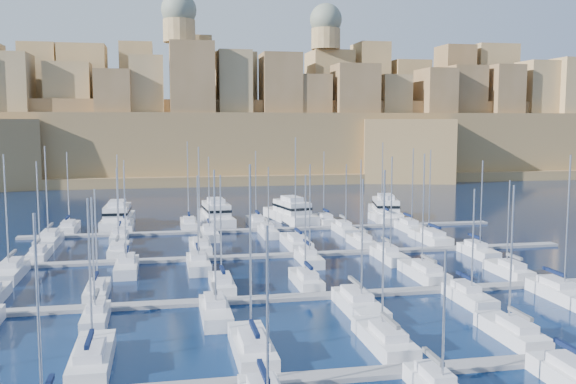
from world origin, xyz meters
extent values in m
plane|color=#050E32|center=(0.00, 0.00, 0.00)|extent=(600.00, 600.00, 0.00)
cube|color=slate|center=(0.00, -34.00, 0.20)|extent=(84.00, 2.00, 0.40)
cube|color=slate|center=(0.00, -12.00, 0.20)|extent=(84.00, 2.00, 0.40)
cube|color=slate|center=(0.00, 10.00, 0.20)|extent=(84.00, 2.00, 0.40)
cube|color=slate|center=(0.00, 32.00, 0.20)|extent=(84.00, 2.00, 0.40)
cube|color=silver|center=(-23.88, -28.01, 0.55)|extent=(2.99, 9.98, 1.70)
cube|color=silver|center=(-23.88, -29.01, 1.75)|extent=(2.10, 4.49, 0.70)
cylinder|color=#9EA0A8|center=(-23.88, -27.51, 7.41)|extent=(0.18, 0.18, 12.02)
cube|color=black|center=(-23.88, -29.51, 2.80)|extent=(0.35, 3.99, 0.35)
cube|color=silver|center=(-11.14, -27.98, 0.55)|extent=(3.01, 10.05, 1.70)
cube|color=silver|center=(-11.14, -28.98, 1.75)|extent=(2.11, 4.52, 0.70)
cylinder|color=#9EA0A8|center=(-11.14, -27.47, 8.65)|extent=(0.18, 0.18, 14.49)
cube|color=black|center=(-11.14, -29.48, 2.80)|extent=(0.35, 4.02, 0.35)
cube|color=silver|center=(0.31, -28.12, 0.54)|extent=(2.93, 9.77, 1.69)
cube|color=silver|center=(0.31, -29.09, 1.74)|extent=(2.05, 4.40, 0.70)
cylinder|color=#9EA0A8|center=(0.31, -27.63, 8.33)|extent=(0.18, 0.18, 13.88)
cube|color=#595B60|center=(0.31, -29.58, 2.79)|extent=(0.35, 3.91, 0.35)
cube|color=silver|center=(12.10, -28.51, 0.52)|extent=(2.70, 8.99, 1.65)
cube|color=silver|center=(12.10, -29.41, 1.70)|extent=(1.89, 4.04, 0.70)
cylinder|color=#9EA0A8|center=(12.10, -28.06, 7.57)|extent=(0.18, 0.18, 12.45)
cube|color=#595B60|center=(12.10, -29.86, 2.75)|extent=(0.35, 3.59, 0.35)
cylinder|color=#9EA0A8|center=(-25.52, -39.92, 7.70)|extent=(0.18, 0.18, 12.70)
cylinder|color=#9EA0A8|center=(-11.78, -40.06, 7.14)|extent=(0.18, 0.18, 11.55)
cube|color=black|center=(-11.78, -38.22, 2.76)|extent=(0.35, 3.68, 0.35)
cube|color=silver|center=(0.52, -38.18, 1.65)|extent=(1.67, 3.58, 0.70)
cylinder|color=#9EA0A8|center=(0.52, -39.38, 6.02)|extent=(0.18, 0.18, 9.44)
cube|color=#595B60|center=(0.52, -37.79, 2.70)|extent=(0.35, 3.18, 0.35)
cube|color=silver|center=(11.03, -39.02, 1.75)|extent=(2.11, 4.52, 0.70)
cube|color=black|center=(11.03, -38.51, 2.80)|extent=(0.35, 4.02, 0.35)
cube|color=silver|center=(-25.47, -7.01, 0.50)|extent=(2.40, 7.98, 1.60)
cube|color=silver|center=(-25.47, -7.81, 1.65)|extent=(1.68, 3.59, 0.70)
cylinder|color=#9EA0A8|center=(-25.47, -6.61, 6.65)|extent=(0.18, 0.18, 10.70)
cube|color=black|center=(-25.47, -8.21, 2.70)|extent=(0.35, 3.19, 0.35)
cube|color=silver|center=(-11.68, -6.79, 0.51)|extent=(2.53, 8.42, 1.62)
cube|color=silver|center=(-11.68, -7.63, 1.67)|extent=(1.77, 3.79, 0.70)
cylinder|color=#9EA0A8|center=(-11.68, -6.37, 7.32)|extent=(0.18, 0.18, 12.01)
cube|color=black|center=(-11.68, -8.05, 2.72)|extent=(0.35, 3.37, 0.35)
cube|color=silver|center=(-1.72, -6.70, 0.52)|extent=(2.58, 8.60, 1.63)
cube|color=silver|center=(-1.72, -7.56, 1.68)|extent=(1.81, 3.87, 0.70)
cylinder|color=#9EA0A8|center=(-1.72, -6.27, 7.23)|extent=(0.18, 0.18, 11.80)
cube|color=black|center=(-1.72, -7.99, 2.73)|extent=(0.35, 3.44, 0.35)
cube|color=silver|center=(13.36, -5.95, 0.55)|extent=(3.03, 10.10, 1.71)
cube|color=silver|center=(13.36, -6.96, 1.76)|extent=(2.12, 4.55, 0.70)
cylinder|color=#9EA0A8|center=(13.36, -5.44, 8.41)|extent=(0.18, 0.18, 14.01)
cube|color=#595B60|center=(13.36, -7.46, 2.81)|extent=(0.35, 4.04, 0.35)
cube|color=silver|center=(24.39, -6.77, 0.51)|extent=(2.54, 8.46, 1.62)
cube|color=silver|center=(24.39, -7.61, 1.67)|extent=(1.78, 3.81, 0.70)
cylinder|color=#9EA0A8|center=(24.39, -6.35, 6.69)|extent=(0.18, 0.18, 10.73)
cube|color=#595B60|center=(24.39, -8.04, 2.72)|extent=(0.35, 3.39, 0.35)
cube|color=silver|center=(-24.69, -16.84, 0.49)|extent=(2.30, 7.67, 1.58)
cube|color=silver|center=(-24.69, -16.07, 1.63)|extent=(1.61, 3.45, 0.70)
cylinder|color=#9EA0A8|center=(-24.69, -17.22, 6.80)|extent=(0.18, 0.18, 11.04)
cube|color=#595B60|center=(-24.69, -15.68, 2.68)|extent=(0.35, 3.07, 0.35)
cube|color=silver|center=(-13.30, -17.54, 0.53)|extent=(2.72, 9.08, 1.65)
cube|color=silver|center=(-13.30, -16.63, 1.70)|extent=(1.91, 4.09, 0.70)
cylinder|color=#9EA0A8|center=(-13.30, -17.99, 8.07)|extent=(0.18, 0.18, 13.43)
cube|color=#595B60|center=(-13.30, -16.18, 2.75)|extent=(0.35, 3.63, 0.35)
cube|color=silver|center=(1.24, -18.26, 0.56)|extent=(3.15, 10.51, 1.73)
cube|color=silver|center=(1.24, -17.20, 1.78)|extent=(2.21, 4.73, 0.70)
cylinder|color=#9EA0A8|center=(1.24, -18.78, 7.56)|extent=(0.18, 0.18, 12.27)
cube|color=#595B60|center=(1.24, -16.68, 2.83)|extent=(0.35, 4.20, 0.35)
cube|color=silver|center=(13.78, -17.24, 0.51)|extent=(2.54, 8.48, 1.62)
cube|color=silver|center=(13.78, -16.39, 1.67)|extent=(1.78, 3.82, 0.70)
cylinder|color=#9EA0A8|center=(13.78, -17.67, 6.84)|extent=(0.18, 0.18, 11.02)
cube|color=black|center=(13.78, -15.97, 2.72)|extent=(0.35, 3.39, 0.35)
cube|color=silver|center=(24.24, -17.91, 0.55)|extent=(2.95, 9.82, 1.69)
cube|color=silver|center=(24.24, -16.93, 1.74)|extent=(2.06, 4.42, 0.70)
cylinder|color=#9EA0A8|center=(24.24, -18.40, 8.62)|extent=(0.18, 0.18, 14.46)
cube|color=black|center=(24.24, -16.44, 2.79)|extent=(0.35, 3.93, 0.35)
cube|color=silver|center=(-35.39, 15.06, 0.50)|extent=(2.44, 8.12, 1.61)
cube|color=silver|center=(-35.39, 14.25, 1.66)|extent=(1.70, 3.65, 0.70)
cylinder|color=#9EA0A8|center=(-35.39, 15.47, 7.55)|extent=(0.18, 0.18, 12.50)
cube|color=#595B60|center=(-35.39, 13.84, 2.71)|extent=(0.35, 3.25, 0.35)
cube|color=silver|center=(-24.61, 15.49, 0.52)|extent=(2.69, 8.97, 1.65)
cube|color=silver|center=(-24.61, 14.59, 1.70)|extent=(1.88, 4.04, 0.70)
cylinder|color=#9EA0A8|center=(-24.61, 15.94, 6.99)|extent=(0.18, 0.18, 11.29)
cube|color=#595B60|center=(-24.61, 14.14, 2.75)|extent=(0.35, 3.59, 0.35)
cube|color=silver|center=(-12.83, 15.93, 0.55)|extent=(2.96, 9.87, 1.69)
cube|color=silver|center=(-12.83, 14.95, 1.74)|extent=(2.07, 4.44, 0.70)
cylinder|color=#9EA0A8|center=(-12.83, 16.43, 8.51)|extent=(0.18, 0.18, 14.23)
cube|color=#595B60|center=(-12.83, 14.45, 2.79)|extent=(0.35, 3.95, 0.35)
cube|color=silver|center=(1.91, 16.37, 0.57)|extent=(3.22, 10.75, 1.74)
cube|color=silver|center=(1.91, 15.30, 1.79)|extent=(2.26, 4.84, 0.70)
cylinder|color=#9EA0A8|center=(1.91, 16.91, 9.19)|extent=(0.18, 0.18, 15.50)
cube|color=black|center=(1.91, 14.76, 2.84)|extent=(0.35, 4.30, 0.35)
cube|color=silver|center=(12.01, 15.27, 0.51)|extent=(2.56, 8.54, 1.63)
cube|color=silver|center=(12.01, 14.42, 1.68)|extent=(1.79, 3.84, 0.70)
cylinder|color=#9EA0A8|center=(12.01, 15.70, 7.40)|extent=(0.18, 0.18, 12.15)
cube|color=#595B60|center=(12.01, 13.99, 2.73)|extent=(0.35, 3.42, 0.35)
cube|color=silver|center=(23.98, 16.42, 0.57)|extent=(3.25, 10.85, 1.74)
cube|color=silver|center=(23.98, 15.34, 1.79)|extent=(2.28, 4.88, 0.70)
cylinder|color=#9EA0A8|center=(23.98, 16.97, 8.14)|extent=(0.18, 0.18, 13.39)
cube|color=black|center=(23.98, 14.80, 2.84)|extent=(0.35, 4.34, 0.35)
cube|color=silver|center=(-36.93, 4.03, 0.55)|extent=(2.98, 9.94, 1.70)
cube|color=silver|center=(-36.93, 5.02, 1.75)|extent=(2.09, 4.47, 0.70)
cylinder|color=#9EA0A8|center=(-36.93, 3.53, 8.40)|extent=(0.18, 0.18, 14.01)
cube|color=#595B60|center=(-36.93, 5.52, 2.80)|extent=(0.35, 3.98, 0.35)
cube|color=silver|center=(-22.88, 4.31, 0.53)|extent=(2.81, 9.38, 1.67)
cube|color=silver|center=(-22.88, 5.25, 1.72)|extent=(1.97, 4.22, 0.70)
cylinder|color=#9EA0A8|center=(-22.88, 3.84, 7.55)|extent=(0.18, 0.18, 12.37)
cube|color=black|center=(-22.88, 5.72, 2.77)|extent=(0.35, 3.75, 0.35)
cube|color=silver|center=(-13.73, 4.31, 0.53)|extent=(2.81, 9.38, 1.67)
cube|color=silver|center=(-13.73, 5.25, 1.72)|extent=(1.97, 4.22, 0.70)
cylinder|color=#9EA0A8|center=(-13.73, 3.84, 6.90)|extent=(0.18, 0.18, 11.06)
cube|color=black|center=(-13.73, 5.72, 2.77)|extent=(0.35, 3.75, 0.35)
cube|color=silver|center=(1.29, 4.83, 0.51)|extent=(2.50, 8.34, 1.62)
cube|color=silver|center=(1.29, 5.66, 1.67)|extent=(1.75, 3.75, 0.70)
cylinder|color=#9EA0A8|center=(1.29, 4.41, 7.48)|extent=(0.18, 0.18, 12.33)
cube|color=black|center=(1.29, 6.08, 2.72)|extent=(0.35, 3.34, 0.35)
cube|color=silver|center=(12.70, 4.46, 0.53)|extent=(2.72, 9.08, 1.65)
cube|color=silver|center=(12.70, 5.37, 1.70)|extent=(1.91, 4.09, 0.70)
cylinder|color=#9EA0A8|center=(12.70, 4.01, 7.96)|extent=(0.18, 0.18, 13.21)
cube|color=#595B60|center=(12.70, 5.82, 2.75)|extent=(0.35, 3.63, 0.35)
cube|color=silver|center=(26.28, 4.68, 0.52)|extent=(2.59, 8.63, 1.63)
cube|color=silver|center=(26.28, 5.55, 1.68)|extent=(1.81, 3.88, 0.70)
cylinder|color=#9EA0A8|center=(26.28, 4.25, 7.59)|extent=(0.18, 0.18, 12.53)
cube|color=black|center=(26.28, 5.98, 2.73)|extent=(0.35, 3.45, 0.35)
cube|color=silver|center=(-34.46, 37.69, 0.53)|extent=(2.82, 9.39, 1.67)
cube|color=silver|center=(-34.46, 36.75, 1.72)|extent=(1.97, 4.22, 0.70)
cylinder|color=#9EA0A8|center=(-34.46, 38.16, 7.71)|extent=(0.18, 0.18, 12.69)
cube|color=black|center=(-34.46, 36.29, 2.77)|extent=(0.35, 3.75, 0.35)
cube|color=silver|center=(-24.82, 37.63, 0.53)|extent=(2.78, 9.25, 1.66)
cube|color=silver|center=(-24.82, 36.70, 1.71)|extent=(1.94, 4.16, 0.70)
cylinder|color=#9EA0A8|center=(-24.82, 38.09, 6.95)|extent=(0.18, 0.18, 11.17)
cube|color=black|center=(-24.82, 36.24, 2.76)|extent=(0.35, 3.70, 0.35)
cube|color=silver|center=(-13.61, 37.76, 0.54)|extent=(2.85, 9.51, 1.68)
cube|color=silver|center=(-13.61, 36.80, 1.73)|extent=(2.00, 4.28, 0.70)
cylinder|color=#9EA0A8|center=(-13.61, 38.23, 8.58)|extent=(0.18, 0.18, 14.40)
cube|color=black|center=(-13.61, 36.33, 2.78)|extent=(0.35, 3.80, 0.35)
cube|color=silver|center=(-1.16, 37.74, 0.54)|extent=(2.84, 9.47, 1.67)
cube|color=silver|center=(-1.16, 36.79, 1.72)|extent=(1.99, 4.26, 0.70)
cylinder|color=#9EA0A8|center=(-1.16, 38.21, 7.64)|extent=(0.18, 0.18, 12.54)
cube|color=black|center=(-1.16, 36.31, 2.77)|extent=(0.35, 3.79, 0.35)
cube|color=silver|center=(11.82, 37.59, 0.53)|extent=(2.75, 9.17, 1.66)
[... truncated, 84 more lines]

